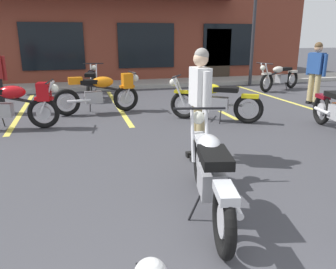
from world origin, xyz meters
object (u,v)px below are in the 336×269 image
motorcycle_green_cafe_racer (101,92)px  motorcycle_cream_vintage (280,77)px  motorcycle_red_sportbike (92,82)px  motorcycle_blue_standard (214,100)px  person_in_shorts_foreground (200,98)px  motorcycle_black_cruiser (11,104)px  person_near_building (316,70)px  motorcycle_foreground_classic (210,172)px

motorcycle_green_cafe_racer → motorcycle_cream_vintage: same height
motorcycle_red_sportbike → motorcycle_cream_vintage: same height
motorcycle_blue_standard → person_in_shorts_foreground: bearing=-118.6°
motorcycle_blue_standard → person_in_shorts_foreground: (-1.18, -2.17, 0.49)m
motorcycle_red_sportbike → person_in_shorts_foreground: bearing=-78.0°
motorcycle_red_sportbike → motorcycle_black_cruiser: bearing=-118.0°
person_near_building → person_in_shorts_foreground: bearing=-145.0°
person_near_building → motorcycle_foreground_classic: bearing=-136.6°
motorcycle_foreground_classic → motorcycle_black_cruiser: size_ratio=0.99×
person_in_shorts_foreground → motorcycle_foreground_classic: bearing=-106.6°
motorcycle_red_sportbike → motorcycle_cream_vintage: bearing=-2.7°
motorcycle_green_cafe_racer → person_in_shorts_foreground: (1.16, -3.66, 0.42)m
person_in_shorts_foreground → motorcycle_green_cafe_racer: bearing=107.5°
motorcycle_cream_vintage → motorcycle_black_cruiser: bearing=-159.6°
person_near_building → motorcycle_blue_standard: bearing=-163.0°
motorcycle_foreground_classic → motorcycle_red_sportbike: (-0.79, 7.52, 0.00)m
motorcycle_red_sportbike → person_near_building: (5.84, -2.74, 0.49)m
motorcycle_black_cruiser → motorcycle_green_cafe_racer: (1.87, 1.04, 0.00)m
motorcycle_cream_vintage → motorcycle_red_sportbike: bearing=177.3°
motorcycle_foreground_classic → motorcycle_blue_standard: same height
motorcycle_red_sportbike → motorcycle_blue_standard: 4.50m
motorcycle_blue_standard → motorcycle_cream_vintage: 5.23m
motorcycle_foreground_classic → motorcycle_red_sportbike: bearing=96.0°
motorcycle_black_cruiser → motorcycle_blue_standard: same height
motorcycle_black_cruiser → person_near_building: 7.64m
motorcycle_blue_standard → motorcycle_cream_vintage: (3.91, 3.47, 0.00)m
motorcycle_foreground_classic → motorcycle_red_sportbike: same height
motorcycle_red_sportbike → motorcycle_blue_standard: bearing=-57.1°
motorcycle_cream_vintage → person_near_building: size_ratio=1.20×
motorcycle_blue_standard → motorcycle_cream_vintage: same height
motorcycle_red_sportbike → person_in_shorts_foreground: size_ratio=1.25×
motorcycle_red_sportbike → motorcycle_cream_vintage: size_ratio=1.04×
motorcycle_blue_standard → motorcycle_green_cafe_racer: size_ratio=0.87×
motorcycle_foreground_classic → motorcycle_blue_standard: 4.09m
motorcycle_black_cruiser → motorcycle_cream_vintage: (8.12, 3.02, -0.07)m
motorcycle_green_cafe_racer → motorcycle_black_cruiser: bearing=-151.0°
motorcycle_red_sportbike → motorcycle_cream_vintage: 6.37m
motorcycle_cream_vintage → person_near_building: (-0.52, -2.43, 0.49)m
motorcycle_black_cruiser → motorcycle_red_sportbike: bearing=62.0°
motorcycle_blue_standard → motorcycle_green_cafe_racer: (-2.34, 1.49, 0.07)m
motorcycle_black_cruiser → motorcycle_blue_standard: 4.23m
motorcycle_cream_vintage → motorcycle_foreground_classic: bearing=-127.7°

